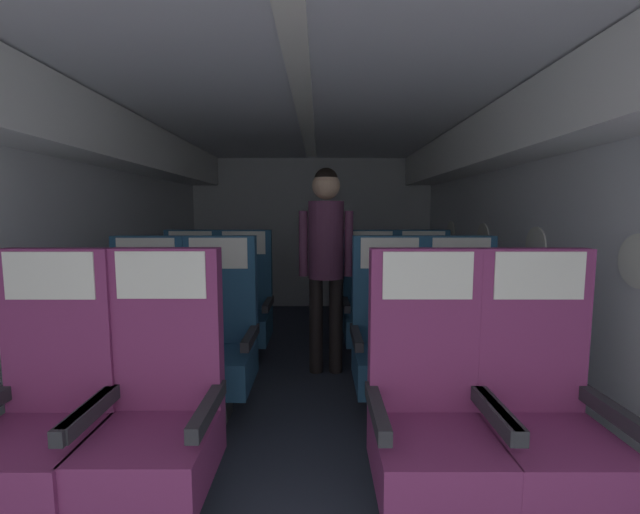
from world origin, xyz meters
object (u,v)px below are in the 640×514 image
(seat_c_left_aisle, at_px, (245,308))
(flight_attendant, at_px, (327,248))
(seat_c_right_window, at_px, (373,308))
(seat_b_left_aisle, at_px, (219,342))
(seat_a_left_window, at_px, (47,414))
(seat_c_right_aisle, at_px, (426,308))
(seat_b_left_window, at_px, (145,342))
(seat_b_right_window, at_px, (392,341))
(seat_c_left_window, at_px, (191,308))
(seat_a_right_aisle, at_px, (545,415))
(seat_b_right_aisle, at_px, (464,342))
(seat_a_left_aisle, at_px, (160,412))
(seat_a_right_window, at_px, (431,415))

(seat_c_left_aisle, relative_size, flight_attendant, 0.70)
(seat_c_left_aisle, bearing_deg, seat_c_right_window, -0.04)
(seat_b_left_aisle, relative_size, flight_attendant, 0.70)
(seat_a_left_window, distance_m, seat_c_right_aisle, 2.78)
(seat_b_left_aisle, height_order, seat_c_right_aisle, same)
(seat_b_left_window, height_order, seat_c_left_aisle, same)
(seat_c_left_aisle, bearing_deg, seat_b_right_window, -39.56)
(seat_b_left_aisle, xyz_separation_m, seat_c_left_aisle, (-0.01, 0.93, 0.00))
(seat_c_right_window, distance_m, flight_attendant, 0.71)
(seat_c_left_window, bearing_deg, seat_a_right_aisle, -42.74)
(seat_b_left_aisle, relative_size, seat_c_left_aisle, 1.00)
(seat_b_left_window, relative_size, seat_b_right_window, 1.00)
(seat_a_right_aisle, relative_size, seat_b_left_aisle, 1.00)
(seat_c_right_aisle, bearing_deg, seat_b_left_aisle, -148.76)
(seat_b_right_window, distance_m, seat_c_left_aisle, 1.45)
(seat_b_right_aisle, distance_m, seat_c_right_aisle, 0.95)
(seat_a_left_aisle, relative_size, seat_a_right_aisle, 1.00)
(seat_c_left_aisle, height_order, flight_attendant, flight_attendant)
(seat_c_left_aisle, bearing_deg, seat_a_left_window, -103.75)
(seat_b_right_window, bearing_deg, seat_a_left_aisle, -139.95)
(seat_b_left_aisle, xyz_separation_m, seat_c_right_aisle, (1.57, 0.95, 0.00))
(seat_b_left_aisle, height_order, seat_c_left_window, same)
(seat_a_right_window, xyz_separation_m, seat_b_right_aisle, (0.47, 0.95, 0.00))
(seat_c_left_aisle, relative_size, seat_c_right_window, 1.00)
(seat_a_right_aisle, distance_m, seat_b_right_aisle, 0.95)
(seat_c_right_window, bearing_deg, seat_b_right_window, -89.54)
(seat_b_right_window, height_order, seat_c_left_window, same)
(seat_c_left_window, distance_m, seat_c_right_window, 1.58)
(seat_a_left_window, relative_size, seat_b_right_aisle, 1.00)
(seat_a_right_window, height_order, flight_attendant, flight_attendant)
(seat_a_left_aisle, bearing_deg, seat_c_left_window, 103.98)
(seat_a_left_window, distance_m, seat_a_left_aisle, 0.46)
(seat_a_left_window, relative_size, seat_c_right_window, 1.00)
(seat_b_right_aisle, relative_size, seat_b_right_window, 1.00)
(seat_a_right_aisle, relative_size, seat_b_left_window, 1.00)
(seat_b_right_window, height_order, seat_c_right_aisle, same)
(seat_b_left_window, relative_size, flight_attendant, 0.70)
(seat_b_right_window, height_order, seat_c_left_aisle, same)
(seat_a_left_window, bearing_deg, seat_a_right_window, 0.12)
(seat_a_left_aisle, relative_size, seat_a_right_window, 1.00)
(seat_a_left_window, height_order, seat_b_right_aisle, same)
(flight_attendant, bearing_deg, seat_b_right_aisle, 119.11)
(seat_a_right_window, height_order, seat_b_right_window, same)
(seat_b_right_window, bearing_deg, seat_c_right_aisle, 64.13)
(seat_a_left_aisle, distance_m, flight_attendant, 1.86)
(seat_a_right_aisle, relative_size, seat_c_left_window, 1.00)
(seat_a_right_aisle, xyz_separation_m, seat_a_right_window, (-0.46, 0.00, 0.00))
(seat_a_left_window, distance_m, seat_b_right_aisle, 2.25)
(seat_c_left_aisle, distance_m, flight_attendant, 0.93)
(seat_b_left_window, distance_m, seat_c_right_window, 1.83)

